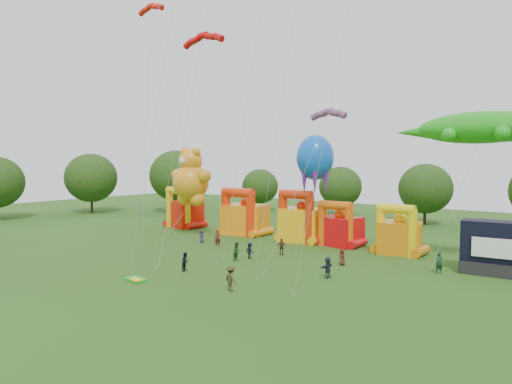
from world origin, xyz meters
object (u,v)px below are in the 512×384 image
Objects in this scene: bouncy_castle_2 at (301,222)px; stage_trailer at (506,250)px; octopus_kite at (313,175)px; spectator_0 at (202,236)px; spectator_4 at (282,247)px; gecko_kite at (467,166)px; bouncy_castle_0 at (184,212)px; teddy_bear_kite at (190,182)px.

bouncy_castle_2 is 23.46m from stage_trailer.
stage_trailer is 0.57× the size of octopus_kite.
spectator_4 is at bearing 13.26° from spectator_0.
stage_trailer is 8.36m from gecko_kite.
bouncy_castle_0 is 13.83m from spectator_0.
stage_trailer is at bearing -21.20° from gecko_kite.
spectator_0 is at bearing -29.72° from teddy_bear_kite.
octopus_kite is at bearing -0.88° from bouncy_castle_0.
spectator_4 is (0.71, -7.59, -7.51)m from octopus_kite.
octopus_kite reaches higher than teddy_bear_kite.
octopus_kite is 10.71m from spectator_4.
stage_trailer is (43.86, -2.95, -0.05)m from bouncy_castle_0.
spectator_4 reaches higher than spectator_0.
teddy_bear_kite is 33.87m from gecko_kite.
teddy_bear_kite is 16.84m from octopus_kite.
bouncy_castle_2 is 0.87× the size of stage_trailer.
gecko_kite is (19.49, -1.79, 7.17)m from bouncy_castle_2.
bouncy_castle_2 reaches higher than bouncy_castle_0.
gecko_kite is 9.60× the size of spectator_0.
spectator_4 is (-16.75, -6.44, -8.74)m from gecko_kite.
octopus_kite is at bearing -17.39° from bouncy_castle_2.
bouncy_castle_0 reaches higher than stage_trailer.
octopus_kite reaches higher than bouncy_castle_2.
spectator_4 is at bearing -9.90° from teddy_bear_kite.
spectator_0 is (-9.29, -8.04, -1.69)m from bouncy_castle_2.
gecko_kite is (40.12, -1.50, 7.29)m from bouncy_castle_0.
octopus_kite is (2.03, -0.64, 5.94)m from bouncy_castle_2.
octopus_kite is 15.53m from spectator_0.
spectator_4 is at bearing -71.57° from bouncy_castle_2.
octopus_kite reaches higher than bouncy_castle_0.
gecko_kite reaches higher than stage_trailer.
spectator_0 is at bearing -26.22° from spectator_4.
bouncy_castle_0 is at bearing -179.19° from bouncy_castle_2.
bouncy_castle_0 is 23.46m from octopus_kite.
teddy_bear_kite is (6.52, -5.00, 4.94)m from bouncy_castle_0.
bouncy_castle_0 is at bearing 179.12° from octopus_kite.
bouncy_castle_0 is 0.41× the size of gecko_kite.
octopus_kite reaches higher than spectator_0.
bouncy_castle_2 is (20.63, 0.29, 0.12)m from bouncy_castle_0.
gecko_kite is at bearing 5.95° from teddy_bear_kite.
bouncy_castle_0 is 0.95× the size of bouncy_castle_2.
stage_trailer is at bearing -7.94° from bouncy_castle_2.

